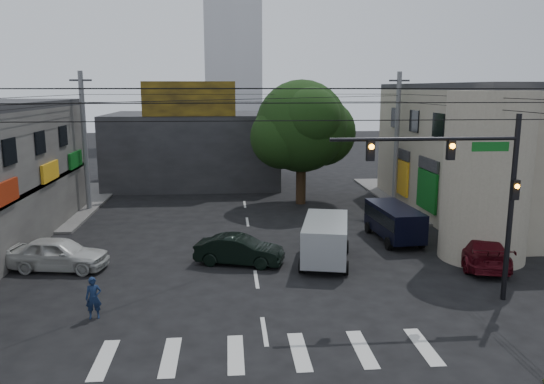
{
  "coord_description": "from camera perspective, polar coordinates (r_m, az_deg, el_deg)",
  "views": [
    {
      "loc": [
        -1.14,
        -19.69,
        8.13
      ],
      "look_at": [
        0.85,
        4.0,
        3.44
      ],
      "focal_mm": 35.0,
      "sensor_mm": 36.0,
      "label": 1
    }
  ],
  "objects": [
    {
      "name": "silver_minivan",
      "position": [
        25.18,
        5.77,
        -5.31
      ],
      "size": [
        5.59,
        4.04,
        2.03
      ],
      "primitive_type": null,
      "rotation": [
        0.0,
        0.0,
        1.35
      ],
      "color": "#A0A4A8",
      "rests_on": "ground"
    },
    {
      "name": "billboard",
      "position": [
        40.89,
        -8.95,
        9.87
      ],
      "size": [
        7.0,
        0.3,
        2.6
      ],
      "primitive_type": "cube",
      "color": "olive",
      "rests_on": "building_far"
    },
    {
      "name": "corner_column",
      "position": [
        26.93,
        22.06,
        1.52
      ],
      "size": [
        4.0,
        4.0,
        8.0
      ],
      "primitive_type": "cylinder",
      "color": "gray",
      "rests_on": "ground"
    },
    {
      "name": "building_right",
      "position": [
        38.1,
        25.45,
        3.86
      ],
      "size": [
        14.0,
        18.0,
        8.0
      ],
      "primitive_type": "cube",
      "color": "gray",
      "rests_on": "ground"
    },
    {
      "name": "sidewalk_far_right",
      "position": [
        43.03,
        21.71,
        -0.43
      ],
      "size": [
        16.0,
        16.0,
        0.15
      ],
      "primitive_type": "cube",
      "color": "#514F4C",
      "rests_on": "ground"
    },
    {
      "name": "street_tree",
      "position": [
        37.14,
        3.19,
        7.04
      ],
      "size": [
        6.4,
        6.4,
        8.7
      ],
      "color": "black",
      "rests_on": "ground"
    },
    {
      "name": "utility_pole_far_left",
      "position": [
        37.06,
        -19.49,
        5.06
      ],
      "size": [
        0.32,
        0.32,
        9.2
      ],
      "primitive_type": "cylinder",
      "color": "#59595B",
      "rests_on": "ground"
    },
    {
      "name": "traffic_officer",
      "position": [
        20.29,
        -18.64,
        -10.74
      ],
      "size": [
        0.67,
        0.54,
        1.53
      ],
      "primitive_type": "imported",
      "rotation": [
        0.0,
        0.0,
        0.16
      ],
      "color": "#11203E",
      "rests_on": "ground"
    },
    {
      "name": "ground",
      "position": [
        21.33,
        -1.4,
        -11.25
      ],
      "size": [
        160.0,
        160.0,
        0.0
      ],
      "primitive_type": "plane",
      "color": "black",
      "rests_on": "ground"
    },
    {
      "name": "maroon_sedan",
      "position": [
        26.67,
        21.41,
        -5.75
      ],
      "size": [
        4.11,
        5.83,
        1.45
      ],
      "primitive_type": "imported",
      "rotation": [
        0.0,
        0.0,
        2.93
      ],
      "color": "#440911",
      "rests_on": "ground"
    },
    {
      "name": "utility_pole_far_right",
      "position": [
        37.7,
        13.26,
        5.49
      ],
      "size": [
        0.32,
        0.32,
        9.2
      ],
      "primitive_type": "cylinder",
      "color": "#59595B",
      "rests_on": "ground"
    },
    {
      "name": "white_compact",
      "position": [
        25.98,
        -21.98,
        -6.18
      ],
      "size": [
        3.21,
        4.99,
        1.5
      ],
      "primitive_type": "imported",
      "rotation": [
        0.0,
        0.0,
        1.41
      ],
      "color": "beige",
      "rests_on": "ground"
    },
    {
      "name": "navy_van",
      "position": [
        29.36,
        12.99,
        -3.32
      ],
      "size": [
        4.91,
        2.4,
        1.87
      ],
      "primitive_type": null,
      "rotation": [
        0.0,
        0.0,
        1.64
      ],
      "color": "black",
      "rests_on": "ground"
    },
    {
      "name": "dark_sedan",
      "position": [
        24.93,
        -3.53,
        -6.26
      ],
      "size": [
        3.6,
        4.86,
        1.35
      ],
      "primitive_type": "imported",
      "rotation": [
        0.0,
        0.0,
        1.29
      ],
      "color": "black",
      "rests_on": "ground"
    },
    {
      "name": "traffic_gantry",
      "position": [
        20.98,
        20.57,
        1.4
      ],
      "size": [
        7.1,
        0.35,
        7.2
      ],
      "color": "black",
      "rests_on": "ground"
    },
    {
      "name": "building_far",
      "position": [
        46.06,
        -8.36,
        4.65
      ],
      "size": [
        14.0,
        10.0,
        6.0
      ],
      "primitive_type": "cube",
      "color": "#232326",
      "rests_on": "ground"
    },
    {
      "name": "tower_distant",
      "position": [
        90.76,
        -4.29,
        19.92
      ],
      "size": [
        9.0,
        9.0,
        44.0
      ],
      "primitive_type": "cube",
      "color": "silver",
      "rests_on": "ground"
    }
  ]
}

